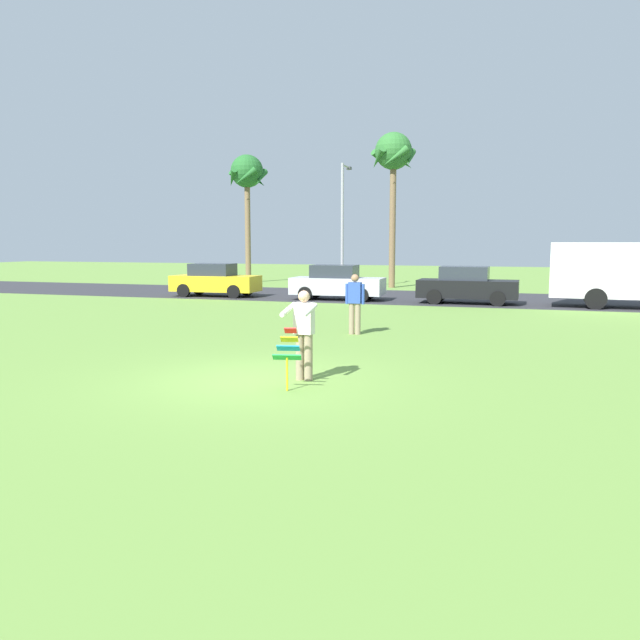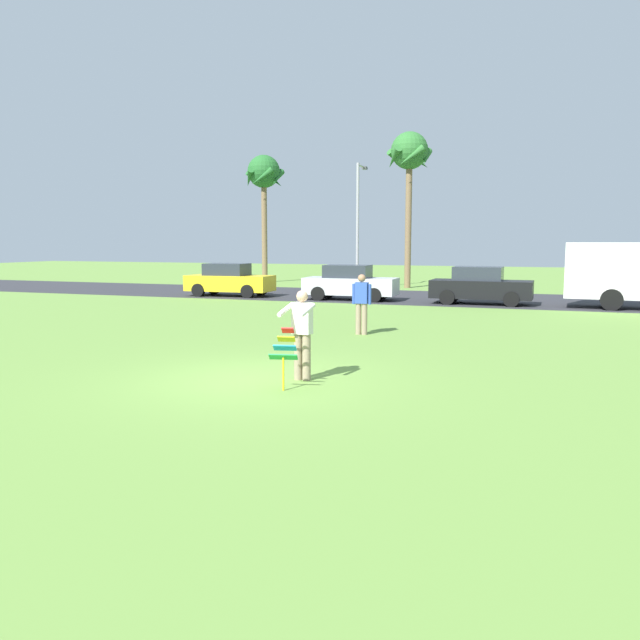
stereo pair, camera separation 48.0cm
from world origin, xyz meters
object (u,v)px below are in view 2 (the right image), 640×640
at_px(person_kite_flyer, 302,331).
at_px(parked_car_yellow, 229,280).
at_px(palm_tree_left_near, 264,177).
at_px(kite_held, 285,350).
at_px(palm_tree_right_near, 409,158).
at_px(parked_car_silver, 350,283).
at_px(streetlight_pole, 358,218).
at_px(parked_car_black, 480,286).
at_px(person_walker_near, 362,302).

xyz_separation_m(person_kite_flyer, parked_car_yellow, (-10.33, 16.56, -0.18)).
height_order(person_kite_flyer, palm_tree_left_near, palm_tree_left_near).
relative_size(kite_held, parked_car_yellow, 0.25).
bearing_deg(kite_held, palm_tree_right_near, 97.22).
height_order(parked_car_silver, streetlight_pole, streetlight_pole).
bearing_deg(parked_car_silver, palm_tree_right_near, 84.45).
distance_m(person_kite_flyer, parked_car_silver, 17.07).
bearing_deg(parked_car_black, kite_held, -95.62).
bearing_deg(palm_tree_right_near, streetlight_pole, -148.40).
relative_size(parked_car_yellow, streetlight_pole, 0.61).
relative_size(parked_car_silver, palm_tree_right_near, 0.48).
bearing_deg(parked_car_silver, parked_car_black, 0.01).
relative_size(parked_car_black, palm_tree_left_near, 0.51).
relative_size(parked_car_silver, palm_tree_left_near, 0.52).
distance_m(kite_held, parked_car_black, 17.39).
distance_m(palm_tree_right_near, person_walker_near, 20.14).
xyz_separation_m(parked_car_black, streetlight_pole, (-7.50, 7.01, 3.22)).
bearing_deg(palm_tree_left_near, parked_car_silver, -48.95).
bearing_deg(person_kite_flyer, parked_car_silver, 104.06).
height_order(parked_car_silver, palm_tree_left_near, palm_tree_left_near).
distance_m(parked_car_silver, streetlight_pole, 7.90).
bearing_deg(palm_tree_left_near, streetlight_pole, -24.83).
distance_m(kite_held, palm_tree_right_near, 26.91).
xyz_separation_m(person_kite_flyer, palm_tree_right_near, (-3.31, 25.12, 6.42)).
bearing_deg(person_kite_flyer, palm_tree_left_near, 116.12).
height_order(person_kite_flyer, person_walker_near, same).
bearing_deg(person_kite_flyer, person_walker_near, 95.64).
distance_m(kite_held, parked_car_silver, 17.79).
distance_m(parked_car_silver, person_walker_near, 10.91).
bearing_deg(person_walker_near, palm_tree_left_near, 121.29).
height_order(streetlight_pole, person_walker_near, streetlight_pole).
relative_size(palm_tree_left_near, streetlight_pole, 1.17).
relative_size(kite_held, parked_car_black, 0.26).
bearing_deg(parked_car_silver, parked_car_yellow, -180.00).
xyz_separation_m(parked_car_yellow, parked_car_black, (12.00, 0.00, 0.00)).
bearing_deg(parked_car_yellow, streetlight_pole, 57.35).
height_order(kite_held, streetlight_pole, streetlight_pole).
xyz_separation_m(palm_tree_left_near, palm_tree_right_near, (9.92, -1.87, 0.55)).
bearing_deg(parked_car_yellow, palm_tree_right_near, 50.67).
height_order(parked_car_silver, palm_tree_right_near, palm_tree_right_near).
bearing_deg(parked_car_black, person_walker_near, -102.46).
bearing_deg(person_kite_flyer, parked_car_black, 84.26).
height_order(parked_car_silver, person_walker_near, person_walker_near).
distance_m(person_kite_flyer, palm_tree_right_near, 26.14).
relative_size(parked_car_yellow, parked_car_black, 1.01).
bearing_deg(parked_car_yellow, person_kite_flyer, -58.04).
bearing_deg(parked_car_yellow, person_walker_near, -46.74).
height_order(kite_held, parked_car_yellow, parked_car_yellow).
distance_m(palm_tree_left_near, palm_tree_right_near, 10.11).
distance_m(parked_car_yellow, person_walker_near, 14.18).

